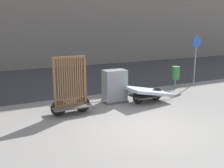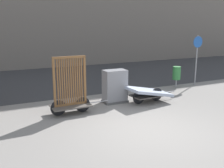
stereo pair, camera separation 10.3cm
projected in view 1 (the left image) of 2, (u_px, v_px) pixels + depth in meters
The scene contains 7 objects.
ground_plane at pixel (148, 130), 7.17m from camera, with size 60.00×60.00×0.00m, color gray.
road_strip at pixel (65, 78), 14.11m from camera, with size 56.00×7.71×0.01m.
bike_cart_with_bedframe at pixel (71, 93), 8.34m from camera, with size 1.99×0.75×1.87m.
bike_cart_with_mattress at pixel (148, 92), 9.68m from camera, with size 2.18×1.15×0.64m.
utility_cabinet at pixel (115, 87), 9.64m from camera, with size 0.89×0.57×1.22m.
trash_bin at pixel (176, 73), 12.02m from camera, with size 0.36×0.36×0.96m.
sign_post at pixel (196, 53), 12.31m from camera, with size 0.53×0.06×2.36m.
Camera 1 is at (-3.86, -5.57, 2.82)m, focal length 42.00 mm.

